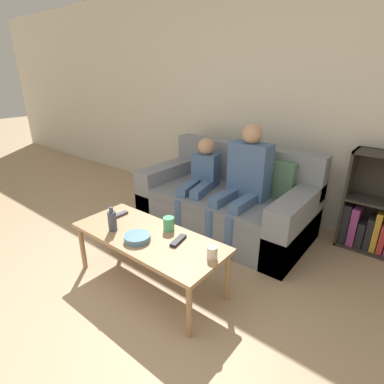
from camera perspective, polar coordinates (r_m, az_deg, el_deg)
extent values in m
cube|color=beige|center=(3.49, 15.15, 16.50)|extent=(12.00, 0.06, 2.60)
cube|color=gray|center=(3.24, 5.98, -4.26)|extent=(1.75, 0.93, 0.32)
cube|color=slate|center=(3.08, 5.21, -1.31)|extent=(1.31, 0.75, 0.10)
cube|color=gray|center=(3.37, 9.80, 5.35)|extent=(1.75, 0.18, 0.44)
cube|color=gray|center=(3.62, -4.13, 0.92)|extent=(0.22, 0.93, 0.58)
cube|color=gray|center=(2.89, 18.94, -5.92)|extent=(0.22, 0.93, 0.58)
cube|color=#4C7556|center=(3.07, 15.77, 2.40)|extent=(0.36, 0.12, 0.36)
cube|color=#332D28|center=(3.23, 27.40, -0.84)|extent=(0.02, 0.28, 0.94)
cube|color=#332D28|center=(3.38, 32.44, -9.61)|extent=(0.80, 0.28, 0.02)
cube|color=#232328|center=(3.30, 27.36, -5.11)|extent=(0.07, 0.18, 0.40)
cube|color=#993D84|center=(3.30, 28.60, -5.48)|extent=(0.06, 0.22, 0.38)
cube|color=#232328|center=(3.32, 29.56, -6.82)|extent=(0.06, 0.19, 0.25)
cube|color=#232328|center=(3.29, 30.75, -6.61)|extent=(0.05, 0.17, 0.32)
cube|color=gold|center=(3.28, 31.79, -6.31)|extent=(0.05, 0.16, 0.39)
cube|color=red|center=(3.29, 32.58, -7.33)|extent=(0.05, 0.17, 0.29)
cylinder|color=#A87F56|center=(2.74, -20.14, -9.88)|extent=(0.04, 0.04, 0.40)
cylinder|color=#A87F56|center=(2.00, -0.55, -21.79)|extent=(0.04, 0.04, 0.40)
cylinder|color=#A87F56|center=(2.95, -12.94, -6.68)|extent=(0.04, 0.04, 0.40)
cylinder|color=#A87F56|center=(2.27, 6.73, -15.69)|extent=(0.04, 0.04, 0.40)
cube|color=#A87F56|center=(2.32, -8.42, -8.46)|extent=(1.25, 0.52, 0.03)
cylinder|color=#476693|center=(2.82, 3.38, -7.29)|extent=(0.09, 0.09, 0.42)
cylinder|color=#476693|center=(2.71, 7.11, -8.65)|extent=(0.09, 0.09, 0.42)
cube|color=#476693|center=(2.89, 6.34, -0.98)|extent=(0.10, 0.42, 0.09)
cube|color=#476693|center=(2.79, 10.04, -2.06)|extent=(0.10, 0.42, 0.09)
cube|color=#476693|center=(2.96, 10.91, 4.02)|extent=(0.39, 0.20, 0.54)
sphere|color=tan|center=(2.87, 11.42, 10.82)|extent=(0.19, 0.19, 0.19)
cylinder|color=#476693|center=(3.03, -2.42, -5.08)|extent=(0.11, 0.11, 0.42)
cylinder|color=#476693|center=(2.97, 0.01, -5.63)|extent=(0.11, 0.11, 0.42)
cube|color=#476693|center=(3.12, -0.40, 0.94)|extent=(0.19, 0.43, 0.09)
cube|color=#476693|center=(3.06, 1.99, 0.53)|extent=(0.19, 0.43, 0.09)
cube|color=#476693|center=(3.26, 2.64, 4.30)|extent=(0.30, 0.25, 0.35)
sphere|color=tan|center=(3.19, 2.72, 8.67)|extent=(0.18, 0.18, 0.18)
cylinder|color=#4CB77A|center=(2.35, -4.45, -6.05)|extent=(0.09, 0.09, 0.11)
cylinder|color=silver|center=(2.02, 3.87, -11.40)|extent=(0.07, 0.07, 0.09)
cube|color=#47474C|center=(2.65, -13.78, -4.27)|extent=(0.05, 0.17, 0.02)
cube|color=black|center=(2.21, -2.65, -9.21)|extent=(0.08, 0.18, 0.02)
cylinder|color=teal|center=(2.25, -10.38, -8.56)|extent=(0.19, 0.19, 0.05)
cylinder|color=#424756|center=(2.40, -14.93, -5.41)|extent=(0.07, 0.07, 0.16)
cylinder|color=#424756|center=(2.36, -15.16, -3.27)|extent=(0.03, 0.03, 0.04)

